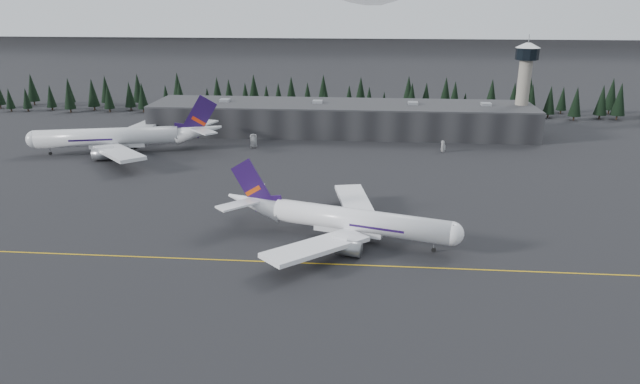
# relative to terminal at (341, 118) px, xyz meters

# --- Properties ---
(ground) EXTENTS (1400.00, 1400.00, 0.00)m
(ground) POSITION_rel_terminal_xyz_m (0.00, -125.00, -6.30)
(ground) COLOR black
(ground) RESTS_ON ground
(taxiline) EXTENTS (400.00, 0.40, 0.02)m
(taxiline) POSITION_rel_terminal_xyz_m (0.00, -127.00, -6.29)
(taxiline) COLOR gold
(taxiline) RESTS_ON ground
(terminal) EXTENTS (160.00, 30.00, 12.60)m
(terminal) POSITION_rel_terminal_xyz_m (0.00, 0.00, 0.00)
(terminal) COLOR black
(terminal) RESTS_ON ground
(control_tower) EXTENTS (10.00, 10.00, 37.70)m
(control_tower) POSITION_rel_terminal_xyz_m (75.00, 3.00, 17.11)
(control_tower) COLOR gray
(control_tower) RESTS_ON ground
(treeline) EXTENTS (360.00, 20.00, 15.00)m
(treeline) POSITION_rel_terminal_xyz_m (0.00, 37.00, 1.20)
(treeline) COLOR black
(treeline) RESTS_ON ground
(mountain_ridge) EXTENTS (4400.00, 900.00, 420.00)m
(mountain_ridge) POSITION_rel_terminal_xyz_m (0.00, 875.00, -6.30)
(mountain_ridge) COLOR white
(mountain_ridge) RESTS_ON ground
(jet_main) EXTENTS (58.47, 53.05, 17.57)m
(jet_main) POSITION_rel_terminal_xyz_m (5.29, -112.41, -1.34)
(jet_main) COLOR white
(jet_main) RESTS_ON ground
(jet_parked) EXTENTS (69.88, 63.76, 20.88)m
(jet_parked) POSITION_rel_terminal_xyz_m (-78.34, -39.27, -0.41)
(jet_parked) COLOR silver
(jet_parked) RESTS_ON ground
(gse_vehicle_a) EXTENTS (2.84, 5.68, 1.55)m
(gse_vehicle_a) POSITION_rel_terminal_xyz_m (-32.14, -28.85, -5.53)
(gse_vehicle_a) COLOR silver
(gse_vehicle_a) RESTS_ON ground
(gse_vehicle_b) EXTENTS (4.78, 3.21, 1.51)m
(gse_vehicle_b) POSITION_rel_terminal_xyz_m (39.97, -29.02, -5.54)
(gse_vehicle_b) COLOR silver
(gse_vehicle_b) RESTS_ON ground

